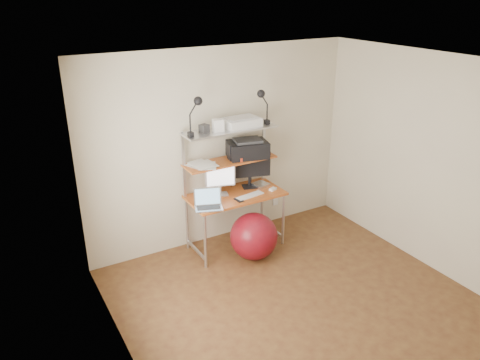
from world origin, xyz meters
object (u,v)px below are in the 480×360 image
(monitor_black, at_px, (250,167))
(exercise_ball, at_px, (254,236))
(monitor_silver, at_px, (220,178))
(laptop, at_px, (208,203))
(printer, at_px, (248,149))

(monitor_black, height_order, exercise_ball, monitor_black)
(monitor_silver, distance_m, laptop, 0.42)
(monitor_black, xyz_separation_m, exercise_ball, (-0.21, -0.47, -0.72))
(monitor_silver, height_order, exercise_ball, monitor_silver)
(monitor_silver, height_order, laptop, monitor_silver)
(laptop, height_order, exercise_ball, laptop)
(monitor_silver, height_order, printer, printer)
(monitor_silver, xyz_separation_m, printer, (0.41, 0.03, 0.30))
(monitor_black, bearing_deg, printer, -179.26)
(exercise_ball, bearing_deg, printer, 68.40)
(monitor_silver, xyz_separation_m, monitor_black, (0.44, 0.03, 0.05))
(exercise_ball, bearing_deg, monitor_silver, 116.98)
(monitor_silver, distance_m, monitor_black, 0.44)
(monitor_black, bearing_deg, exercise_ball, -97.74)
(monitor_black, distance_m, printer, 0.25)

